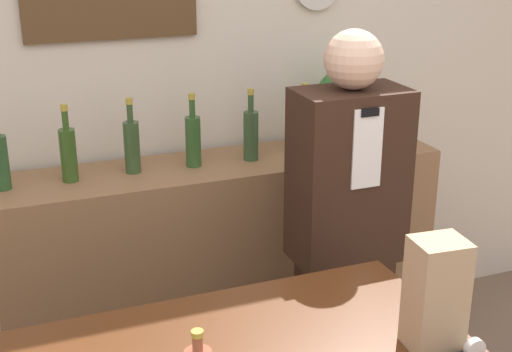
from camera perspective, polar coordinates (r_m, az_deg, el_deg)
back_wall at (r=3.22m, az=-7.61°, el=7.95°), size 5.20×0.09×2.70m
back_shelf at (r=3.31m, az=-2.58°, el=-7.23°), size 1.97×0.42×1.01m
shopkeeper at (r=2.81m, az=7.14°, el=-5.33°), size 0.42×0.26×1.65m
potted_plant at (r=3.32m, az=7.08°, el=5.78°), size 0.27×0.27×0.36m
paper_bag at (r=1.96m, az=14.18°, el=-9.19°), size 0.15×0.13×0.31m
shelf_bottle_0 at (r=2.94m, az=-19.80°, el=1.20°), size 0.07×0.07×0.32m
shelf_bottle_1 at (r=2.95m, az=-14.79°, el=1.80°), size 0.07×0.07×0.32m
shelf_bottle_2 at (r=3.00m, az=-9.90°, el=2.47°), size 0.07×0.07×0.32m
shelf_bottle_3 at (r=3.04m, az=-5.06°, el=2.95°), size 0.07×0.07×0.32m
shelf_bottle_4 at (r=3.11m, az=-0.42°, el=3.42°), size 0.07×0.07×0.32m
shelf_bottle_5 at (r=3.22m, az=3.84°, el=3.95°), size 0.07×0.07×0.32m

